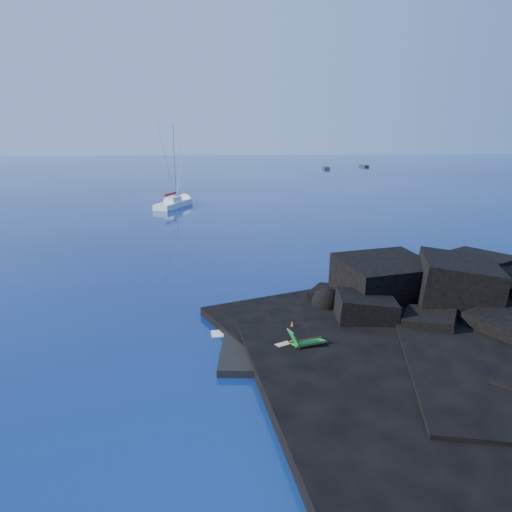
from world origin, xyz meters
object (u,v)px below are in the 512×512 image
at_px(deck_chair, 309,338).
at_px(marker_cone, 292,326).
at_px(sailboat, 175,207).
at_px(sunbather, 283,346).
at_px(distant_boat_a, 326,169).
at_px(distant_boat_b, 364,167).

xyz_separation_m(deck_chair, marker_cone, (-0.41, 2.30, -0.34)).
bearing_deg(deck_chair, sailboat, 84.13).
height_order(deck_chair, sunbather, deck_chair).
relative_size(distant_boat_a, distant_boat_b, 1.11).
distance_m(deck_chair, distant_boat_b, 129.75).
bearing_deg(distant_boat_a, deck_chair, -98.13).
bearing_deg(distant_boat_b, sunbather, -118.01).
height_order(deck_chair, distant_boat_a, deck_chair).
distance_m(deck_chair, distant_boat_a, 119.39).
bearing_deg(deck_chair, distant_boat_b, 54.92).
xyz_separation_m(sailboat, marker_cone, (9.20, -46.37, 0.62)).
distance_m(sailboat, sunbather, 49.27).
relative_size(sailboat, deck_chair, 6.49).
relative_size(deck_chair, sunbather, 0.91).
xyz_separation_m(sailboat, deck_chair, (9.61, -48.67, 0.96)).
relative_size(deck_chair, marker_cone, 3.31).
height_order(marker_cone, distant_boat_b, marker_cone).
xyz_separation_m(marker_cone, distant_boat_a, (27.75, 113.91, -0.62)).
bearing_deg(sailboat, distant_boat_a, 83.42).
xyz_separation_m(sunbather, marker_cone, (0.78, 2.17, 0.08)).
xyz_separation_m(distant_boat_a, distant_boat_b, (12.84, 7.16, 0.00)).
bearing_deg(sailboat, distant_boat_b, 78.42).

